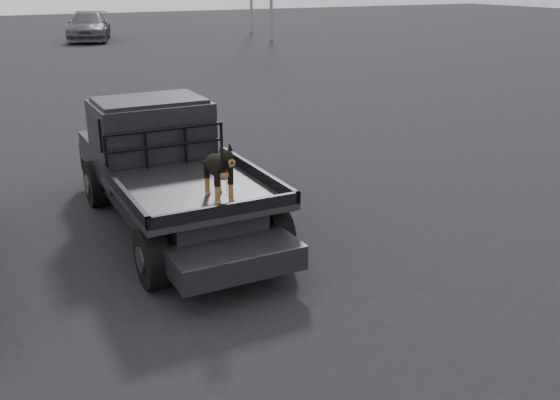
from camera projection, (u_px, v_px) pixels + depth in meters
ground at (250, 293)px, 7.46m from camera, size 120.00×120.00×0.00m
flatbed_ute at (173, 198)px, 9.27m from camera, size 2.00×5.40×0.92m
ute_cab at (151, 126)px, 9.76m from camera, size 1.72×1.30×0.88m
headache_rack at (166, 148)px, 9.19m from camera, size 1.80×0.08×0.55m
dog at (218, 170)px, 7.79m from camera, size 0.32×0.60×0.74m
distant_car_b at (89, 27)px, 35.91m from camera, size 3.59×5.83×1.58m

